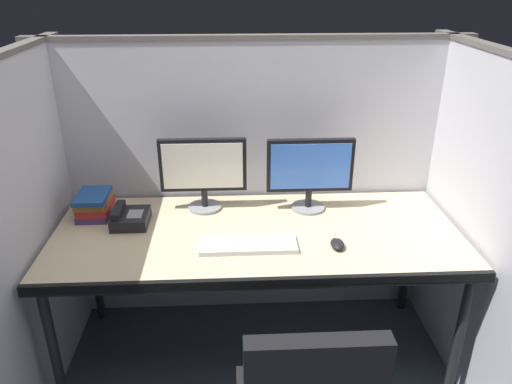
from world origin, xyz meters
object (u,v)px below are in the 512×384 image
desk (257,242)px  book_stack (95,204)px  monitor_right (310,170)px  keyboard_main (248,245)px  desk_phone (129,218)px  computer_mouse (337,244)px  monitor_left (203,169)px

desk → book_stack: size_ratio=8.64×
monitor_right → keyboard_main: (-0.32, -0.36, -0.20)m
desk_phone → book_stack: size_ratio=0.86×
desk → computer_mouse: bearing=-23.5°
desk_phone → monitor_right: bearing=7.6°
monitor_right → keyboard_main: monitor_right is taller
monitor_right → keyboard_main: size_ratio=1.00×
desk_phone → monitor_left: bearing=22.9°
monitor_right → computer_mouse: bearing=-79.5°
computer_mouse → monitor_right: bearing=100.5°
desk_phone → keyboard_main: bearing=-23.5°
computer_mouse → desk: bearing=156.5°
desk → monitor_left: bearing=133.4°
desk → computer_mouse: 0.39m
monitor_left → monitor_right: 0.53m
keyboard_main → book_stack: book_stack is taller
monitor_left → computer_mouse: monitor_left is taller
monitor_left → monitor_right: same height
monitor_right → computer_mouse: (0.07, -0.39, -0.20)m
monitor_left → keyboard_main: bearing=-62.2°
desk → monitor_left: monitor_left is taller
computer_mouse → book_stack: 1.20m
computer_mouse → desk_phone: desk_phone is taller
desk_phone → desk: bearing=-11.0°
book_stack → desk: bearing=-15.7°
monitor_left → monitor_right: bearing=-3.4°
desk → monitor_left: size_ratio=4.42×
computer_mouse → book_stack: bearing=161.8°
computer_mouse → desk_phone: size_ratio=0.51×
keyboard_main → book_stack: 0.83m
monitor_left → book_stack: bearing=-175.4°
keyboard_main → monitor_left: bearing=117.8°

